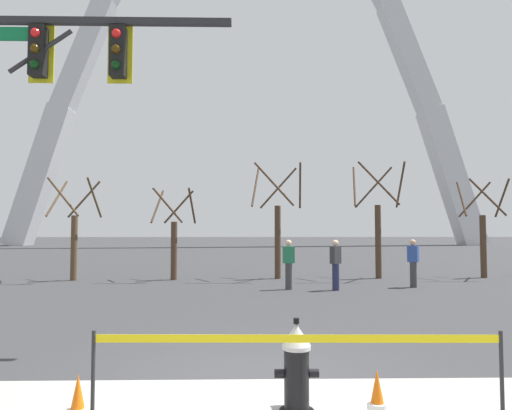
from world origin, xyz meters
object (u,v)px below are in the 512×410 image
(traffic_signal_gantry, at_px, (22,106))
(monument_arch, at_px, (247,63))
(pedestrian_walking_right, at_px, (289,264))
(pedestrian_walking_left, at_px, (413,263))
(fire_hydrant, at_px, (296,369))
(pedestrian_standing_center, at_px, (336,264))

(traffic_signal_gantry, distance_m, monument_arch, 53.38)
(pedestrian_walking_right, bearing_deg, pedestrian_walking_left, 6.36)
(fire_hydrant, height_order, traffic_signal_gantry, traffic_signal_gantry)
(monument_arch, xyz_separation_m, pedestrian_walking_left, (5.46, -42.37, -22.27))
(fire_hydrant, bearing_deg, pedestrian_walking_right, 85.24)
(pedestrian_standing_center, distance_m, pedestrian_walking_right, 1.49)
(pedestrian_walking_left, xyz_separation_m, pedestrian_walking_right, (-4.20, -0.47, 0.00))
(pedestrian_standing_center, relative_size, pedestrian_walking_right, 1.00)
(traffic_signal_gantry, height_order, monument_arch, monument_arch)
(traffic_signal_gantry, distance_m, pedestrian_standing_center, 10.01)
(fire_hydrant, distance_m, pedestrian_walking_left, 11.69)
(monument_arch, relative_size, pedestrian_standing_center, 37.38)
(pedestrian_walking_right, bearing_deg, monument_arch, 91.68)
(monument_arch, bearing_deg, pedestrian_walking_left, -82.66)
(fire_hydrant, height_order, pedestrian_walking_right, pedestrian_walking_right)
(traffic_signal_gantry, xyz_separation_m, pedestrian_standing_center, (6.76, 6.63, -3.25))
(pedestrian_walking_left, distance_m, pedestrian_walking_right, 4.23)
(pedestrian_walking_left, bearing_deg, pedestrian_walking_right, -173.64)
(pedestrian_walking_left, bearing_deg, pedestrian_standing_center, -165.41)
(traffic_signal_gantry, relative_size, pedestrian_walking_right, 3.77)
(pedestrian_standing_center, bearing_deg, monument_arch, 93.62)
(pedestrian_standing_center, height_order, pedestrian_walking_right, same)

